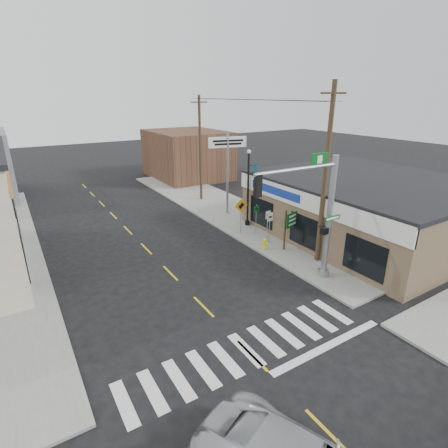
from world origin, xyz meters
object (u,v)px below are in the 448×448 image
bare_tree (327,200)px  utility_pole_far (200,148)px  traffic_signal_pole (319,208)px  utility_pole_near (325,175)px  lamp_post (249,183)px  dance_center_sign (228,154)px  fire_hydrant (265,243)px  guide_sign (293,223)px

bare_tree → utility_pole_far: (-0.83, 14.89, 1.40)m
traffic_signal_pole → utility_pole_near: utility_pole_near is taller
lamp_post → utility_pole_far: bearing=67.7°
traffic_signal_pole → utility_pole_near: bearing=39.9°
utility_pole_near → utility_pole_far: size_ratio=1.08×
dance_center_sign → utility_pole_near: (-0.15, -10.54, 0.24)m
bare_tree → fire_hydrant: bearing=140.7°
fire_hydrant → utility_pole_near: bearing=-60.1°
guide_sign → dance_center_sign: (0.22, 8.32, 3.30)m
lamp_post → bare_tree: lamp_post is taller
guide_sign → bare_tree: bearing=-67.6°
dance_center_sign → utility_pole_far: utility_pole_far is taller
traffic_signal_pole → lamp_post: size_ratio=1.19×
traffic_signal_pole → fire_hydrant: bearing=87.9°
lamp_post → dance_center_sign: bearing=67.2°
guide_sign → utility_pole_far: bearing=72.9°
guide_sign → lamp_post: size_ratio=0.46×
guide_sign → lamp_post: lamp_post is taller
lamp_post → dance_center_sign: 3.66m
traffic_signal_pole → lamp_post: 9.12m
fire_hydrant → dance_center_sign: dance_center_sign is taller
lamp_post → bare_tree: (1.16, -6.64, 0.12)m
traffic_signal_pole → lamp_post: (1.96, 8.88, -0.75)m
fire_hydrant → utility_pole_far: utility_pole_far is taller
lamp_post → fire_hydrant: bearing=-131.6°
traffic_signal_pole → guide_sign: 4.87m
fire_hydrant → utility_pole_near: size_ratio=0.07×
guide_sign → bare_tree: bare_tree is taller
lamp_post → utility_pole_near: 7.54m
utility_pole_far → dance_center_sign: bearing=-93.4°
utility_pole_near → lamp_post: bearing=91.7°
traffic_signal_pole → utility_pole_near: 2.79m
dance_center_sign → utility_pole_far: (0.17, 5.00, -0.16)m
lamp_post → guide_sign: bearing=-110.7°
dance_center_sign → fire_hydrant: bearing=-90.3°
lamp_post → utility_pole_far: size_ratio=0.61×
utility_pole_near → dance_center_sign: bearing=90.8°
fire_hydrant → traffic_signal_pole: bearing=-93.2°
bare_tree → utility_pole_near: bearing=-150.6°
guide_sign → fire_hydrant: 2.27m
traffic_signal_pole → bare_tree: (3.12, 2.23, -0.63)m
utility_pole_near → utility_pole_far: (0.32, 15.54, -0.40)m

